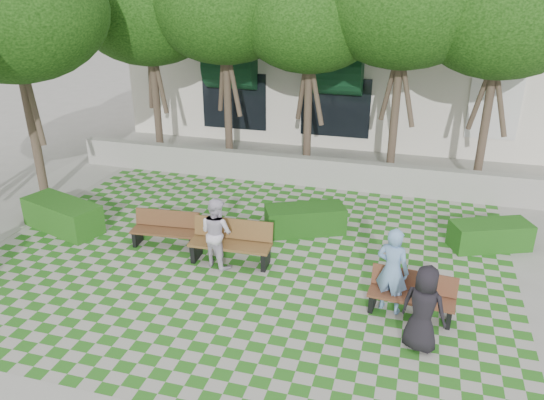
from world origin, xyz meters
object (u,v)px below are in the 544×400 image
(hedge_east, at_px, (490,235))
(person_dark, at_px, (423,309))
(hedge_midright, at_px, (305,219))
(bench_east, at_px, (412,296))
(person_white, at_px, (216,232))
(bench_west, at_px, (166,230))
(bench_mid, at_px, (231,243))
(hedge_west, at_px, (63,215))
(person_blue, at_px, (392,270))

(hedge_east, height_order, person_dark, person_dark)
(hedge_midright, xyz_separation_m, person_dark, (2.98, -3.97, 0.47))
(bench_east, height_order, person_white, person_white)
(bench_west, relative_size, hedge_midright, 0.83)
(hedge_east, xyz_separation_m, hedge_midright, (-4.52, -0.39, 0.02))
(bench_mid, relative_size, hedge_west, 0.86)
(hedge_west, height_order, person_white, person_white)
(bench_mid, height_order, bench_west, bench_mid)
(hedge_midright, bearing_deg, hedge_west, -165.75)
(hedge_midright, distance_m, hedge_west, 6.31)
(bench_east, distance_m, bench_west, 6.05)
(bench_west, bearing_deg, hedge_east, 9.84)
(hedge_west, relative_size, person_blue, 1.23)
(hedge_midright, distance_m, person_blue, 3.82)
(person_blue, height_order, person_dark, person_blue)
(bench_mid, distance_m, hedge_midright, 2.36)
(hedge_east, distance_m, person_blue, 4.01)
(bench_west, distance_m, person_white, 1.70)
(hedge_east, xyz_separation_m, person_blue, (-2.15, -3.33, 0.57))
(bench_west, distance_m, hedge_west, 3.00)
(bench_east, xyz_separation_m, hedge_midright, (-2.78, 2.97, -0.06))
(person_blue, height_order, person_white, person_blue)
(person_white, bearing_deg, hedge_midright, -100.70)
(person_blue, xyz_separation_m, person_white, (-3.93, 0.75, -0.08))
(bench_mid, bearing_deg, person_blue, -17.27)
(bench_east, bearing_deg, person_blue, -177.79)
(hedge_midright, xyz_separation_m, hedge_west, (-6.12, -1.55, 0.04))
(person_white, bearing_deg, bench_mid, -113.49)
(bench_east, height_order, person_dark, person_dark)
(bench_east, xyz_separation_m, person_dark, (0.20, -1.00, 0.40))
(bench_west, bearing_deg, hedge_midright, 22.72)
(person_white, bearing_deg, person_dark, -176.56)
(bench_mid, xyz_separation_m, hedge_midright, (1.31, 1.96, -0.12))
(hedge_midright, height_order, person_white, person_white)
(hedge_midright, xyz_separation_m, person_blue, (2.36, -2.95, 0.55))
(person_dark, bearing_deg, person_white, -3.04)
(bench_mid, height_order, hedge_west, bench_mid)
(bench_east, relative_size, bench_mid, 0.89)
(person_white, bearing_deg, hedge_west, 16.84)
(bench_west, height_order, hedge_west, bench_west)
(bench_mid, height_order, hedge_midright, bench_mid)
(hedge_east, height_order, person_blue, person_blue)
(bench_mid, distance_m, hedge_west, 4.83)
(bench_mid, relative_size, bench_west, 1.14)
(bench_east, bearing_deg, hedge_midright, 138.27)
(bench_mid, xyz_separation_m, hedge_west, (-4.81, 0.41, -0.09))
(hedge_east, bearing_deg, bench_mid, -158.02)
(bench_west, bearing_deg, hedge_west, 173.17)
(hedge_east, relative_size, person_white, 1.14)
(bench_east, height_order, hedge_west, bench_east)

